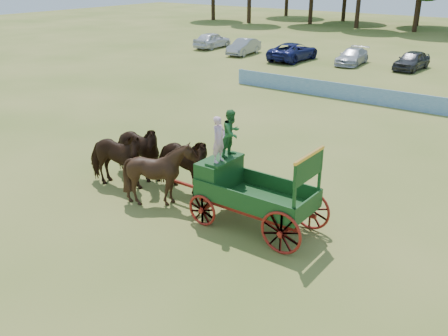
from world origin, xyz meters
TOP-DOWN VIEW (x-y plane):
  - ground at (0.00, 0.00)m, footprint 160.00×160.00m
  - horse_lead_left at (-7.19, -0.23)m, footprint 3.01×1.77m
  - horse_lead_right at (-7.19, 0.87)m, footprint 2.84×1.31m
  - horse_wheel_left at (-4.79, -0.23)m, footprint 2.44×2.24m
  - horse_wheel_right at (-4.79, 0.87)m, footprint 2.86×1.36m
  - farm_dray at (-1.84, 0.36)m, footprint 5.99×2.00m
  - sponsor_banner at (-1.00, 18.00)m, footprint 26.00×0.08m

SIDE VIEW (x-z plane):
  - ground at x=0.00m, z-range 0.00..0.00m
  - sponsor_banner at x=-1.00m, z-range 0.00..1.05m
  - horse_lead_left at x=-7.19m, z-range 0.00..2.39m
  - horse_lead_right at x=-7.19m, z-range 0.00..2.39m
  - horse_wheel_right at x=-4.79m, z-range 0.00..2.39m
  - horse_wheel_left at x=-4.79m, z-range 0.00..2.39m
  - farm_dray at x=-1.84m, z-range -0.22..3.52m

